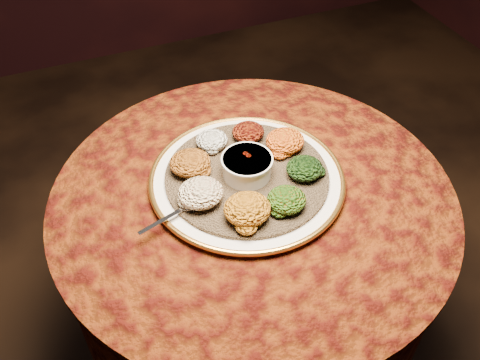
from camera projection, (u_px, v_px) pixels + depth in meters
name	position (u px, v px, depth m)	size (l,w,h in m)	color
table	(252.00, 241.00, 1.39)	(0.96, 0.96, 0.73)	black
platter	(247.00, 179.00, 1.28)	(0.51, 0.51, 0.02)	silver
injera	(247.00, 176.00, 1.27)	(0.39, 0.39, 0.01)	brown
stew_bowl	(247.00, 165.00, 1.25)	(0.12, 0.12, 0.05)	silver
spoon	(186.00, 207.00, 1.18)	(0.15, 0.06, 0.01)	silver
portion_ayib	(212.00, 140.00, 1.33)	(0.08, 0.08, 0.04)	white
portion_kitfo	(248.00, 132.00, 1.35)	(0.08, 0.08, 0.04)	black
portion_tikil	(285.00, 141.00, 1.32)	(0.10, 0.09, 0.05)	#C59210
portion_gomen	(305.00, 168.00, 1.25)	(0.09, 0.08, 0.04)	black
portion_mixveg	(287.00, 200.00, 1.18)	(0.09, 0.08, 0.04)	#982D09
portion_kik	(247.00, 209.00, 1.15)	(0.10, 0.10, 0.05)	#BC6910
portion_timatim	(201.00, 193.00, 1.19)	(0.10, 0.10, 0.05)	maroon
portion_shiro	(190.00, 163.00, 1.26)	(0.10, 0.09, 0.05)	#9B5112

